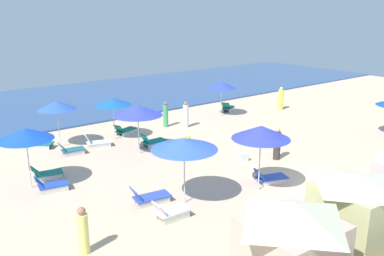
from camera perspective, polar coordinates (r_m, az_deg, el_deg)
name	(u,v)px	position (r m, az deg, el deg)	size (l,w,h in m)	color
ground_plane	(331,190)	(17.65, 18.95, -8.25)	(60.00, 60.00, 0.00)	beige
ocean	(93,98)	(34.71, -13.72, 4.14)	(60.00, 14.80, 0.12)	#314F84
cabana_0	(291,250)	(10.68, 13.70, -16.31)	(2.47, 2.35, 2.68)	#C7AC95
cabana_1	(354,214)	(12.98, 21.76, -11.17)	(2.23, 2.38, 2.58)	#C3C284
umbrella_0	(113,102)	(22.92, -11.08, 3.66)	(2.06, 2.06, 2.39)	silver
lounge_chair_0_0	(97,142)	(22.28, -13.22, -1.94)	(1.50, 0.96, 0.78)	silver
lounge_chair_0_1	(125,130)	(24.21, -9.40, -0.30)	(1.58, 1.02, 0.71)	silver
umbrella_1	(184,144)	(14.80, -1.09, -2.21)	(2.48, 2.48, 2.58)	silver
lounge_chair_1_0	(170,212)	(14.44, -3.06, -11.69)	(1.30, 0.66, 0.77)	silver
lounge_chair_1_1	(149,197)	(15.62, -6.02, -9.62)	(1.57, 0.86, 0.74)	silver
umbrella_2	(25,134)	(17.42, -22.37, -0.78)	(2.20, 2.20, 2.56)	silver
lounge_chair_2_0	(51,185)	(17.43, -19.18, -7.61)	(1.36, 0.76, 0.69)	silver
lounge_chair_2_1	(46,173)	(18.75, -19.77, -6.03)	(1.37, 0.82, 0.62)	silver
umbrella_4	(138,110)	(20.32, -7.64, 2.47)	(2.48, 2.48, 2.53)	silver
lounge_chair_4_0	(153,141)	(21.87, -5.56, -1.87)	(1.40, 0.65, 0.79)	silver
umbrella_5	(221,85)	(27.75, 4.16, 6.07)	(2.00, 2.00, 2.41)	silver
lounge_chair_5_0	(228,108)	(29.38, 5.06, 2.87)	(1.36, 1.07, 0.78)	silver
umbrella_6	(56,105)	(22.31, -18.50, 3.06)	(1.99, 1.99, 2.52)	silver
lounge_chair_6_0	(40,143)	(22.97, -20.61, -2.03)	(1.39, 1.34, 0.65)	silver
lounge_chair_6_1	(71,150)	(21.41, -16.62, -2.95)	(1.32, 0.72, 0.68)	silver
umbrella_7	(261,132)	(16.10, 9.67, -0.59)	(2.32, 2.32, 2.72)	silver
lounge_chair_7_0	(270,178)	(17.64, 10.85, -6.85)	(1.53, 1.02, 0.64)	silver
beachgoer_0	(277,145)	(20.20, 11.87, -2.32)	(0.39, 0.39, 1.59)	#352F2D
beachgoer_1	(166,115)	(25.39, -3.73, 1.83)	(0.37, 0.37, 1.61)	#42A266
beachgoer_2	(83,232)	(12.86, -15.06, -13.88)	(0.47, 0.47, 1.51)	#E9E374
beachgoer_3	(281,99)	(30.47, 12.36, 3.97)	(0.46, 0.46, 1.69)	#EFF455
beachgoer_4	(186,115)	(25.22, -0.88, 1.80)	(0.48, 0.48, 1.64)	white
beach_ball_0	(187,139)	(22.53, -0.65, -1.51)	(0.37, 0.37, 0.37)	yellow
cooler_box_1	(242,157)	(19.84, 7.10, -4.09)	(0.48, 0.35, 0.40)	white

